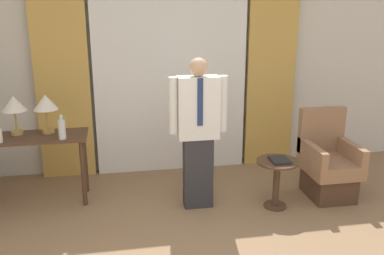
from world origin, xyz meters
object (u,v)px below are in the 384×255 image
(desk, at_px, (33,148))
(person, at_px, (198,129))
(armchair, at_px, (328,166))
(table_lamp_left, at_px, (14,105))
(table_lamp_right, at_px, (46,104))
(side_table, at_px, (277,176))
(bottle_by_lamp, at_px, (62,129))
(book, at_px, (280,160))

(desk, height_order, person, person)
(armchair, bearing_deg, person, -179.76)
(table_lamp_left, bearing_deg, armchair, -8.35)
(table_lamp_right, relative_size, side_table, 0.80)
(table_lamp_left, height_order, armchair, table_lamp_left)
(table_lamp_right, height_order, armchair, table_lamp_right)
(desk, height_order, side_table, desk)
(person, distance_m, armchair, 1.59)
(person, relative_size, armchair, 1.65)
(person, bearing_deg, bottle_by_lamp, 169.71)
(side_table, bearing_deg, table_lamp_right, 164.10)
(table_lamp_right, xyz_separation_m, book, (2.41, -0.71, -0.54))
(desk, height_order, bottle_by_lamp, bottle_by_lamp)
(table_lamp_right, bearing_deg, side_table, -15.90)
(desk, distance_m, table_lamp_left, 0.49)
(table_lamp_left, distance_m, armchair, 3.51)
(desk, distance_m, side_table, 2.64)
(table_lamp_left, bearing_deg, bottle_by_lamp, -26.74)
(person, distance_m, side_table, 0.99)
(table_lamp_right, bearing_deg, armchair, -9.21)
(person, relative_size, side_table, 3.02)
(desk, relative_size, bottle_by_lamp, 4.44)
(table_lamp_left, relative_size, book, 1.87)
(person, xyz_separation_m, side_table, (0.82, -0.18, -0.51))
(table_lamp_left, height_order, side_table, table_lamp_left)
(desk, height_order, book, desk)
(desk, relative_size, book, 5.12)
(person, height_order, side_table, person)
(armchair, distance_m, side_table, 0.71)
(table_lamp_right, relative_size, person, 0.26)
(table_lamp_right, relative_size, bottle_by_lamp, 1.62)
(armchair, relative_size, book, 4.33)
(table_lamp_right, distance_m, person, 1.66)
(desk, relative_size, table_lamp_right, 2.73)
(desk, relative_size, table_lamp_left, 2.73)
(table_lamp_right, height_order, book, table_lamp_right)
(table_lamp_right, bearing_deg, bottle_by_lamp, -54.90)
(table_lamp_left, bearing_deg, side_table, -14.09)
(bottle_by_lamp, height_order, person, person)
(side_table, bearing_deg, bottle_by_lamp, 169.02)
(bottle_by_lamp, height_order, armchair, bottle_by_lamp)
(table_lamp_left, height_order, book, table_lamp_left)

